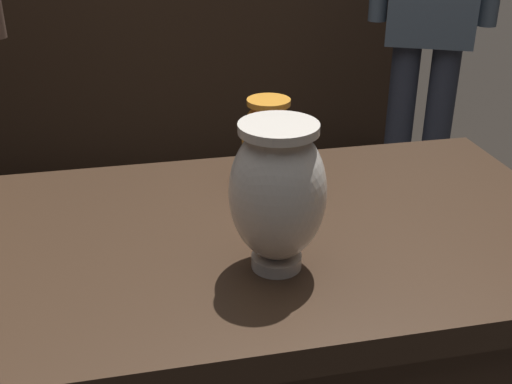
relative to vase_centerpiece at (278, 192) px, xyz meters
name	(u,v)px	position (x,y,z in m)	size (l,w,h in m)	color
back_display_shelf	(158,70)	(-0.04, 2.32, -0.43)	(2.60, 0.40, 0.99)	#382619
vase_centerpiece	(278,192)	(0.00, 0.00, 0.00)	(0.14, 0.14, 0.23)	silver
vase_tall_behind	(268,140)	(0.05, 0.29, -0.03)	(0.10, 0.10, 0.17)	orange
visitor_near_right	(433,4)	(0.94, 1.42, 0.00)	(0.43, 0.30, 1.58)	#333847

